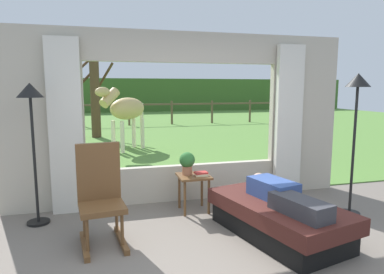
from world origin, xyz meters
TOP-DOWN VIEW (x-y plane):
  - ground_plane at (0.00, 0.00)m, footprint 12.00×12.00m
  - back_wall_with_window at (0.00, 2.26)m, footprint 5.20×0.12m
  - curtain_panel_left at (-1.69, 2.12)m, footprint 0.44×0.10m
  - curtain_panel_right at (1.69, 2.12)m, footprint 0.44×0.10m
  - outdoor_pasture_lawn at (0.00, 13.16)m, footprint 36.00×21.68m
  - distant_hill_ridge at (0.00, 23.00)m, footprint 36.00×2.00m
  - recliner_sofa at (0.75, 0.67)m, footprint 1.28×1.87m
  - reclining_person at (0.75, 0.62)m, footprint 0.47×1.42m
  - rocking_chair at (-1.26, 1.04)m, footprint 0.54×0.73m
  - side_table at (0.01, 1.73)m, footprint 0.44×0.44m
  - potted_plant at (-0.07, 1.79)m, footprint 0.22×0.22m
  - book_stack at (0.10, 1.67)m, footprint 0.19×0.15m
  - floor_lamp_left at (-2.05, 1.80)m, footprint 0.32×0.32m
  - floor_lamp_right at (2.05, 1.05)m, footprint 0.32×0.32m
  - horse at (-0.58, 6.68)m, footprint 1.53×1.52m
  - pasture_tree at (-1.42, 9.56)m, footprint 1.56×1.31m
  - pasture_fence_line at (0.00, 13.10)m, footprint 16.10×0.10m

SIDE VIEW (x-z plane):
  - ground_plane at x=0.00m, z-range 0.00..0.00m
  - outdoor_pasture_lawn at x=0.00m, z-range 0.00..0.02m
  - recliner_sofa at x=0.75m, z-range 0.01..0.43m
  - side_table at x=0.01m, z-range 0.17..0.69m
  - reclining_person at x=0.75m, z-range 0.41..0.63m
  - rocking_chair at x=-1.26m, z-range -0.01..1.11m
  - book_stack at x=0.10m, z-range 0.52..0.57m
  - potted_plant at x=-0.07m, z-range 0.54..0.86m
  - pasture_fence_line at x=0.00m, z-range 0.19..1.29m
  - horse at x=-0.58m, z-range 0.29..2.02m
  - curtain_panel_left at x=-1.69m, z-range 0.00..2.40m
  - curtain_panel_right at x=1.69m, z-range 0.00..2.40m
  - distant_hill_ridge at x=0.00m, z-range 0.00..2.40m
  - back_wall_with_window at x=0.00m, z-range -0.03..2.52m
  - floor_lamp_left at x=-2.05m, z-range 0.55..2.34m
  - floor_lamp_right at x=2.05m, z-range 0.59..2.51m
  - pasture_tree at x=-1.42m, z-range 0.08..3.12m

